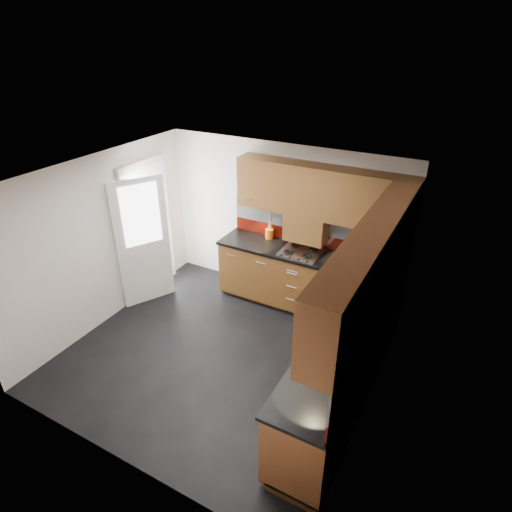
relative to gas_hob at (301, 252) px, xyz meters
The scene contains 14 objects.
room 1.63m from the gas_hob, 107.03° to the right, with size 4.00×3.80×2.64m.
base_cabinets 1.10m from the gas_hob, 50.67° to the right, with size 2.70×3.20×0.95m.
countertop 0.98m from the gas_hob, 51.77° to the right, with size 2.72×3.22×0.04m.
backsplash 1.02m from the gas_hob, 33.28° to the right, with size 2.70×3.20×0.54m.
upper_cabinets 1.36m from the gas_hob, 41.51° to the right, with size 2.50×3.20×0.72m.
extractor_hood 0.37m from the gas_hob, 90.00° to the left, with size 0.60×0.33×0.40m, color #562F13.
glass_cabinet 1.61m from the gas_hob, 17.76° to the right, with size 0.32×0.80×0.66m.
back_door 2.35m from the gas_hob, 162.10° to the right, with size 0.42×1.19×2.04m.
gas_hob is the anchor object (origin of this frame).
utensil_pot 0.66m from the gas_hob, 160.43° to the left, with size 0.12×0.12×0.44m.
toaster 1.30m from the gas_hob, ahead, with size 0.24×0.16×0.17m.
food_processor 1.29m from the gas_hob, 17.56° to the right, with size 0.17×0.17×0.29m.
paper_towel 1.94m from the gas_hob, 51.23° to the right, with size 0.12×0.12×0.25m, color white.
orange_cloth 1.27m from the gas_hob, 17.85° to the right, with size 0.13×0.11×0.01m, color red.
Camera 1 is at (2.48, -3.62, 3.82)m, focal length 30.00 mm.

